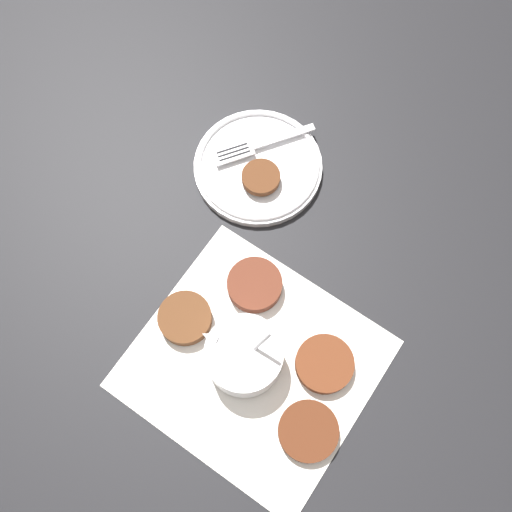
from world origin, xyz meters
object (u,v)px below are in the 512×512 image
object	(u,v)px
serving_plate	(258,166)
fritter_on_plate	(261,177)
fork	(253,146)
sauce_bowl	(244,356)

from	to	relation	value
serving_plate	fritter_on_plate	bearing A→B (deg)	124.00
fritter_on_plate	fork	world-z (taller)	fritter_on_plate
fritter_on_plate	serving_plate	bearing A→B (deg)	-56.00
sauce_bowl	serving_plate	xyz separation A→B (m)	(0.11, -0.29, -0.02)
fritter_on_plate	sauce_bowl	bearing A→B (deg)	110.36
serving_plate	fritter_on_plate	xyz separation A→B (m)	(-0.02, 0.02, 0.02)
fritter_on_plate	fork	bearing A→B (deg)	-52.77
serving_plate	fork	distance (m)	0.03
serving_plate	sauce_bowl	bearing A→B (deg)	111.63
fritter_on_plate	fork	xyz separation A→B (m)	(0.04, -0.05, -0.00)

